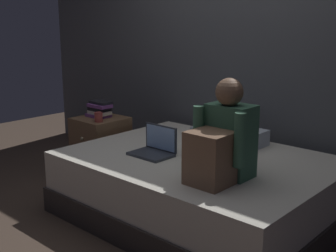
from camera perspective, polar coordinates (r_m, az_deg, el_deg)
The scene contains 9 objects.
ground_plane at distance 3.46m, azimuth -1.86°, elevation -12.26°, with size 8.00×8.00×0.00m, color #47382D.
wall_back at distance 4.06m, azimuth 10.08°, elevation 11.16°, with size 5.60×0.10×2.70m, color #4C4F54.
bed at distance 3.44m, azimuth 4.03°, elevation -7.93°, with size 2.00×1.50×0.50m.
nightstand at distance 4.36m, azimuth -8.67°, elevation -2.71°, with size 0.44×0.46×0.59m.
person_sitting at distance 2.84m, azimuth 7.07°, elevation -2.04°, with size 0.39×0.44×0.66m.
laptop at distance 3.38m, azimuth -1.70°, elevation -2.81°, with size 0.32×0.23×0.22m.
pillow at distance 3.71m, azimuth 7.95°, elevation -1.29°, with size 0.56×0.36×0.13m, color silver.
book_stack at distance 4.32m, azimuth -8.85°, elevation 2.16°, with size 0.25×0.17×0.15m.
mug at distance 4.11m, azimuth -8.99°, elevation 1.15°, with size 0.08×0.08×0.09m, color #933833.
Camera 1 is at (2.17, -2.23, 1.50)m, focal length 47.05 mm.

